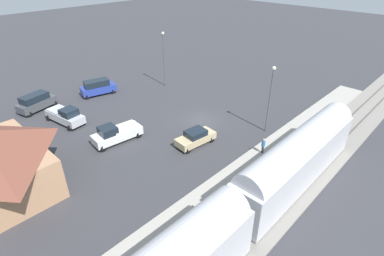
{
  "coord_description": "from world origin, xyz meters",
  "views": [
    {
      "loc": [
        -22.1,
        24.84,
        17.99
      ],
      "look_at": [
        -1.71,
        3.51,
        1.0
      ],
      "focal_mm": 28.25,
      "sensor_mm": 36.0,
      "label": 1
    }
  ],
  "objects_px": {
    "pickup_silver": "(65,115)",
    "light_pole_near_platform": "(271,92)",
    "pedestrian_on_platform": "(263,145)",
    "sedan_tan": "(196,137)",
    "suv_charcoal": "(36,102)",
    "suv_blue": "(98,87)",
    "light_pole_lot_center": "(164,53)",
    "pickup_white": "(116,133)"
  },
  "relations": [
    {
      "from": "suv_charcoal",
      "to": "light_pole_lot_center",
      "type": "xyz_separation_m",
      "value": [
        -5.82,
        -17.51,
        4.02
      ]
    },
    {
      "from": "pedestrian_on_platform",
      "to": "light_pole_near_platform",
      "type": "xyz_separation_m",
      "value": [
        2.42,
        -4.56,
        3.65
      ]
    },
    {
      "from": "suv_blue",
      "to": "pickup_silver",
      "type": "distance_m",
      "value": 8.86
    },
    {
      "from": "sedan_tan",
      "to": "light_pole_lot_center",
      "type": "bearing_deg",
      "value": -31.11
    },
    {
      "from": "light_pole_near_platform",
      "to": "light_pole_lot_center",
      "type": "bearing_deg",
      "value": -4.15
    },
    {
      "from": "pickup_silver",
      "to": "light_pole_near_platform",
      "type": "height_order",
      "value": "light_pole_near_platform"
    },
    {
      "from": "suv_blue",
      "to": "light_pole_lot_center",
      "type": "relative_size",
      "value": 0.63
    },
    {
      "from": "pedestrian_on_platform",
      "to": "sedan_tan",
      "type": "relative_size",
      "value": 0.37
    },
    {
      "from": "suv_blue",
      "to": "light_pole_near_platform",
      "type": "height_order",
      "value": "light_pole_near_platform"
    },
    {
      "from": "sedan_tan",
      "to": "light_pole_lot_center",
      "type": "distance_m",
      "value": 18.21
    },
    {
      "from": "suv_charcoal",
      "to": "suv_blue",
      "type": "distance_m",
      "value": 8.47
    },
    {
      "from": "suv_charcoal",
      "to": "suv_blue",
      "type": "xyz_separation_m",
      "value": [
        -1.34,
        -8.36,
        0.0
      ]
    },
    {
      "from": "pedestrian_on_platform",
      "to": "suv_charcoal",
      "type": "height_order",
      "value": "suv_charcoal"
    },
    {
      "from": "pedestrian_on_platform",
      "to": "sedan_tan",
      "type": "xyz_separation_m",
      "value": [
        6.38,
        3.2,
        -0.4
      ]
    },
    {
      "from": "sedan_tan",
      "to": "light_pole_lot_center",
      "type": "relative_size",
      "value": 0.56
    },
    {
      "from": "sedan_tan",
      "to": "light_pole_lot_center",
      "type": "height_order",
      "value": "light_pole_lot_center"
    },
    {
      "from": "light_pole_lot_center",
      "to": "light_pole_near_platform",
      "type": "bearing_deg",
      "value": 175.85
    },
    {
      "from": "pedestrian_on_platform",
      "to": "pickup_white",
      "type": "relative_size",
      "value": 0.31
    },
    {
      "from": "suv_blue",
      "to": "light_pole_lot_center",
      "type": "distance_m",
      "value": 10.95
    },
    {
      "from": "pickup_silver",
      "to": "suv_blue",
      "type": "bearing_deg",
      "value": -56.77
    },
    {
      "from": "pedestrian_on_platform",
      "to": "light_pole_near_platform",
      "type": "height_order",
      "value": "light_pole_near_platform"
    },
    {
      "from": "sedan_tan",
      "to": "pickup_white",
      "type": "height_order",
      "value": "pickup_white"
    },
    {
      "from": "light_pole_lot_center",
      "to": "pedestrian_on_platform",
      "type": "bearing_deg",
      "value": 164.56
    },
    {
      "from": "pickup_silver",
      "to": "light_pole_near_platform",
      "type": "xyz_separation_m",
      "value": [
        -18.74,
        -15.17,
        3.9
      ]
    },
    {
      "from": "pickup_white",
      "to": "suv_charcoal",
      "type": "bearing_deg",
      "value": 11.07
    },
    {
      "from": "light_pole_lot_center",
      "to": "sedan_tan",
      "type": "bearing_deg",
      "value": 148.89
    },
    {
      "from": "light_pole_lot_center",
      "to": "pickup_silver",
      "type": "bearing_deg",
      "value": 91.3
    },
    {
      "from": "suv_charcoal",
      "to": "suv_blue",
      "type": "height_order",
      "value": "same"
    },
    {
      "from": "sedan_tan",
      "to": "light_pole_near_platform",
      "type": "xyz_separation_m",
      "value": [
        -3.96,
        -7.76,
        4.05
      ]
    },
    {
      "from": "pickup_silver",
      "to": "light_pole_lot_center",
      "type": "distance_m",
      "value": 17.08
    },
    {
      "from": "pickup_white",
      "to": "light_pole_lot_center",
      "type": "bearing_deg",
      "value": -60.07
    },
    {
      "from": "sedan_tan",
      "to": "light_pole_near_platform",
      "type": "relative_size",
      "value": 0.6
    },
    {
      "from": "pedestrian_on_platform",
      "to": "sedan_tan",
      "type": "height_order",
      "value": "pedestrian_on_platform"
    },
    {
      "from": "suv_blue",
      "to": "light_pole_near_platform",
      "type": "distance_m",
      "value": 25.12
    },
    {
      "from": "sedan_tan",
      "to": "suv_blue",
      "type": "height_order",
      "value": "suv_blue"
    },
    {
      "from": "pedestrian_on_platform",
      "to": "suv_blue",
      "type": "distance_m",
      "value": 26.21
    },
    {
      "from": "sedan_tan",
      "to": "pickup_white",
      "type": "relative_size",
      "value": 0.84
    },
    {
      "from": "pickup_white",
      "to": "light_pole_near_platform",
      "type": "distance_m",
      "value": 17.5
    },
    {
      "from": "pedestrian_on_platform",
      "to": "suv_charcoal",
      "type": "relative_size",
      "value": 0.33
    },
    {
      "from": "suv_blue",
      "to": "pickup_silver",
      "type": "bearing_deg",
      "value": 123.23
    },
    {
      "from": "pickup_silver",
      "to": "light_pole_near_platform",
      "type": "relative_size",
      "value": 0.72
    },
    {
      "from": "pickup_silver",
      "to": "pickup_white",
      "type": "height_order",
      "value": "same"
    }
  ]
}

